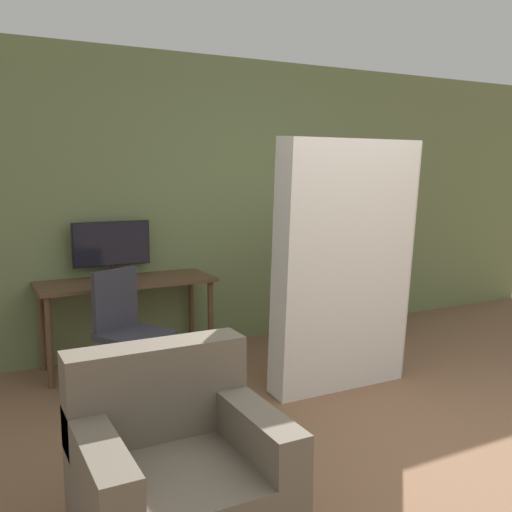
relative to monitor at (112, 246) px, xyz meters
name	(u,v)px	position (x,y,z in m)	size (l,w,h in m)	color
ground_plane	(497,490)	(1.26, -2.98, -1.02)	(16.00, 16.00, 0.00)	brown
wall_back	(237,203)	(1.26, 0.14, 0.33)	(8.00, 0.06, 2.70)	#6B7A4C
desk	(127,291)	(0.07, -0.18, -0.37)	(1.45, 0.58, 0.75)	brown
monitor	(112,246)	(0.00, 0.00, 0.00)	(0.66, 0.19, 0.48)	black
office_chair	(130,345)	(-0.08, -0.80, -0.64)	(0.59, 0.59, 0.93)	#4C4C51
bookshelf	(349,250)	(2.50, -0.01, -0.19)	(0.86, 0.33, 1.63)	#2D2319
mattress_near	(344,267)	(1.38, -1.44, -0.07)	(1.11, 0.36, 1.89)	silver
armchair	(176,474)	(-0.36, -2.59, -0.70)	(0.85, 0.80, 0.85)	#665B4C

